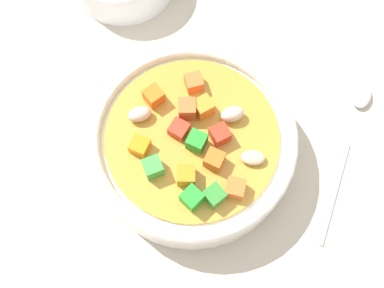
% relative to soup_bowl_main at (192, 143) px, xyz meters
% --- Properties ---
extents(ground_plane, '(1.40, 1.40, 0.02)m').
position_rel_soup_bowl_main_xyz_m(ground_plane, '(0.00, 0.00, -0.04)').
color(ground_plane, '#BAB2A0').
extents(soup_bowl_main, '(0.21, 0.21, 0.07)m').
position_rel_soup_bowl_main_xyz_m(soup_bowl_main, '(0.00, 0.00, 0.00)').
color(soup_bowl_main, white).
rests_on(soup_bowl_main, ground_plane).
extents(spoon, '(0.19, 0.02, 0.01)m').
position_rel_soup_bowl_main_xyz_m(spoon, '(0.09, -0.15, -0.02)').
color(spoon, silver).
rests_on(spoon, ground_plane).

